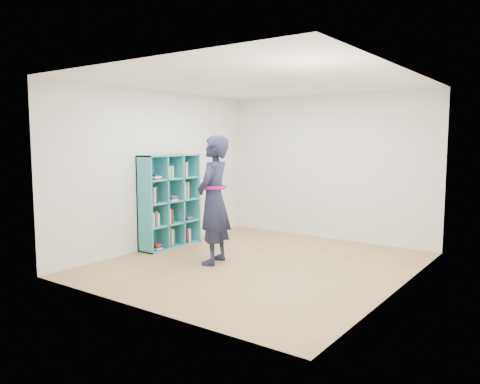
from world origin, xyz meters
The scene contains 9 objects.
floor centered at (0.00, 0.00, 0.00)m, with size 4.50×4.50×0.00m, color olive.
ceiling centered at (0.00, 0.00, 2.60)m, with size 4.50×4.50×0.00m, color white.
wall_left centered at (-2.00, 0.00, 1.30)m, with size 0.02×4.50×2.60m, color silver.
wall_right centered at (2.00, 0.00, 1.30)m, with size 0.02×4.50×2.60m, color silver.
wall_back centered at (0.00, 2.25, 1.30)m, with size 4.00×0.02×2.60m, color silver.
wall_front centered at (0.00, -2.25, 1.30)m, with size 4.00×0.02×2.60m, color silver.
bookshelf centered at (-1.85, 0.04, 0.76)m, with size 0.34×1.16×1.55m.
person centered at (-0.56, -0.34, 0.93)m, with size 0.61×0.77×1.86m.
smartphone centered at (-0.73, -0.31, 1.05)m, with size 0.06×0.09×0.14m.
Camera 1 is at (3.66, -5.53, 1.79)m, focal length 35.00 mm.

